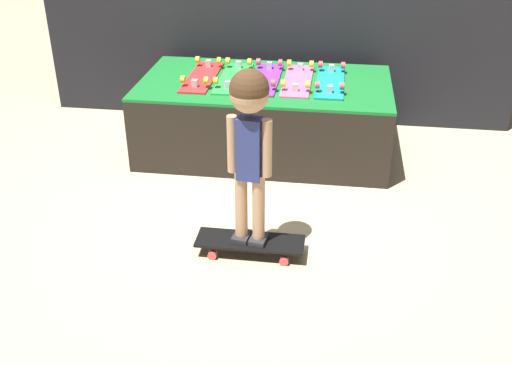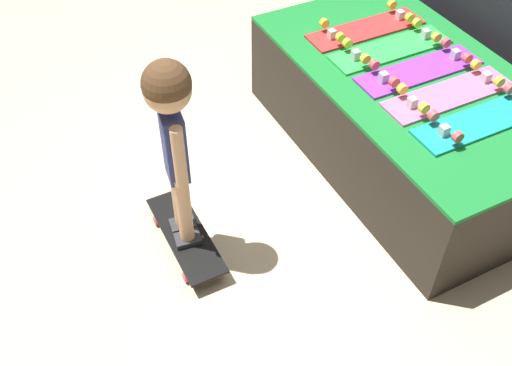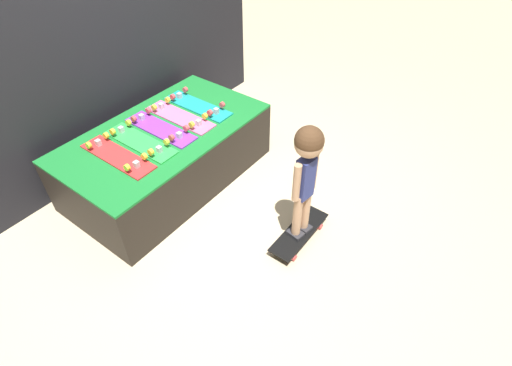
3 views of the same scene
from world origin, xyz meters
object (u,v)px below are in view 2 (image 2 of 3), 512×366
(skateboard_green_on_rack, at_px, (391,48))
(skateboard_pink_on_rack, at_px, (449,93))
(skateboard_purple_on_rack, at_px, (419,69))
(skateboard_red_on_rack, at_px, (366,28))
(child, at_px, (171,124))
(skateboard_on_floor, at_px, (186,236))
(skateboard_teal_on_rack, at_px, (482,120))

(skateboard_green_on_rack, distance_m, skateboard_pink_on_rack, 0.48)
(skateboard_green_on_rack, bearing_deg, skateboard_purple_on_rack, 2.69)
(skateboard_red_on_rack, height_order, child, child)
(skateboard_on_floor, distance_m, child, 0.72)
(skateboard_on_floor, bearing_deg, skateboard_pink_on_rack, 84.17)
(skateboard_red_on_rack, distance_m, skateboard_on_floor, 1.60)
(skateboard_red_on_rack, relative_size, child, 0.71)
(skateboard_pink_on_rack, bearing_deg, skateboard_green_on_rack, -178.71)
(skateboard_pink_on_rack, relative_size, skateboard_teal_on_rack, 1.00)
(skateboard_teal_on_rack, bearing_deg, skateboard_on_floor, -105.14)
(skateboard_on_floor, bearing_deg, skateboard_purple_on_rack, 93.81)
(skateboard_green_on_rack, relative_size, skateboard_pink_on_rack, 1.00)
(skateboard_pink_on_rack, relative_size, child, 0.71)
(skateboard_green_on_rack, distance_m, child, 1.46)
(skateboard_purple_on_rack, bearing_deg, skateboard_red_on_rack, -178.54)
(skateboard_red_on_rack, distance_m, skateboard_teal_on_rack, 0.96)
(skateboard_red_on_rack, xyz_separation_m, skateboard_green_on_rack, (0.24, 0.00, 0.00))
(skateboard_red_on_rack, relative_size, skateboard_teal_on_rack, 1.00)
(skateboard_pink_on_rack, bearing_deg, skateboard_on_floor, -95.83)
(skateboard_red_on_rack, xyz_separation_m, skateboard_on_floor, (0.57, -1.40, -0.50))
(skateboard_pink_on_rack, xyz_separation_m, skateboard_teal_on_rack, (0.24, 0.00, 0.00))
(skateboard_purple_on_rack, height_order, skateboard_teal_on_rack, same)
(skateboard_red_on_rack, distance_m, skateboard_green_on_rack, 0.24)
(skateboard_red_on_rack, xyz_separation_m, skateboard_purple_on_rack, (0.48, 0.01, 0.00))
(skateboard_pink_on_rack, bearing_deg, skateboard_purple_on_rack, 179.89)
(skateboard_red_on_rack, relative_size, skateboard_pink_on_rack, 1.00)
(skateboard_purple_on_rack, bearing_deg, skateboard_green_on_rack, -177.31)
(skateboard_pink_on_rack, distance_m, skateboard_on_floor, 1.51)
(skateboard_red_on_rack, relative_size, skateboard_on_floor, 1.15)
(skateboard_purple_on_rack, relative_size, skateboard_on_floor, 1.15)
(skateboard_green_on_rack, relative_size, skateboard_teal_on_rack, 1.00)
(skateboard_purple_on_rack, height_order, skateboard_pink_on_rack, same)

